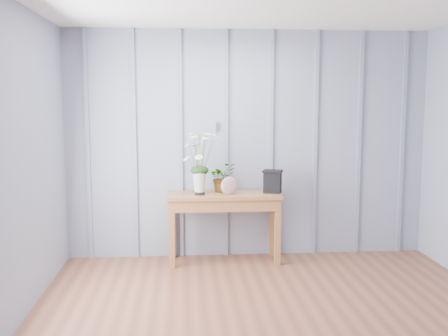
{
  "coord_description": "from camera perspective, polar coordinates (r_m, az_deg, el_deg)",
  "views": [
    {
      "loc": [
        -0.72,
        -3.5,
        1.73
      ],
      "look_at": [
        -0.3,
        1.94,
        1.03
      ],
      "focal_mm": 42.0,
      "sensor_mm": 36.0,
      "label": 1
    }
  ],
  "objects": [
    {
      "name": "felt_disc_vessel",
      "position": [
        5.5,
        0.58,
        -1.95
      ],
      "size": [
        0.2,
        0.11,
        0.19
      ],
      "primitive_type": "ellipsoid",
      "rotation": [
        0.0,
        0.0,
        0.31
      ],
      "color": "#8C446B",
      "rests_on": "sideboard"
    },
    {
      "name": "daisy_vase",
      "position": [
        5.46,
        -2.69,
        1.42
      ],
      "size": [
        0.47,
        0.36,
        0.67
      ],
      "color": "black",
      "rests_on": "sideboard"
    },
    {
      "name": "sideboard",
      "position": [
        5.62,
        -0.04,
        -3.93
      ],
      "size": [
        1.2,
        0.45,
        0.75
      ],
      "color": "#955F35",
      "rests_on": "ground"
    },
    {
      "name": "carved_box",
      "position": [
        5.64,
        5.3,
        -1.44
      ],
      "size": [
        0.24,
        0.22,
        0.25
      ],
      "color": "black",
      "rests_on": "sideboard"
    },
    {
      "name": "room_shell",
      "position": [
        4.48,
        4.87,
        10.58
      ],
      "size": [
        4.0,
        4.5,
        2.5
      ],
      "color": "#919BB4",
      "rests_on": "ground"
    },
    {
      "name": "spider_plant",
      "position": [
        5.69,
        -0.23,
        -1.0
      ],
      "size": [
        0.37,
        0.35,
        0.32
      ],
      "primitive_type": "imported",
      "rotation": [
        0.0,
        0.0,
        0.49
      ],
      "color": "#173712",
      "rests_on": "sideboard"
    }
  ]
}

